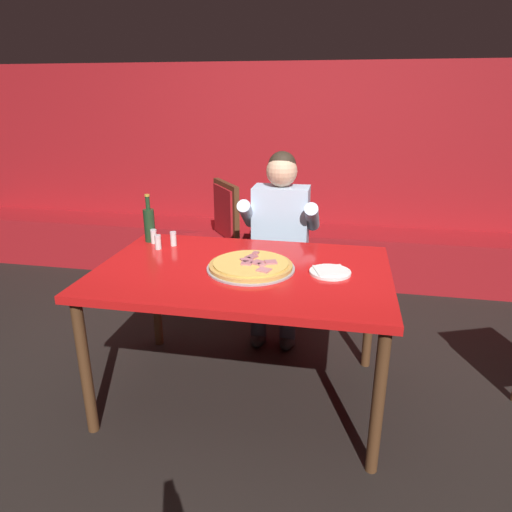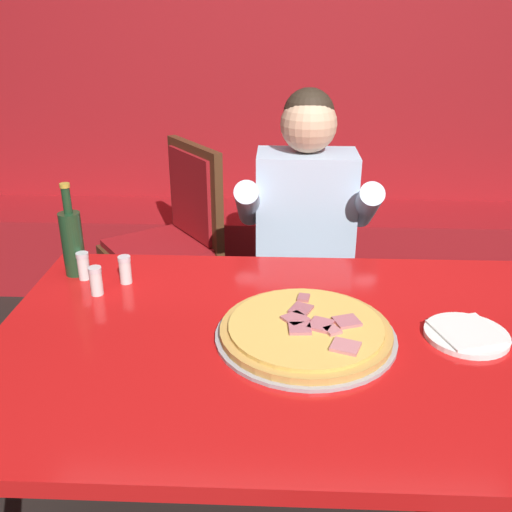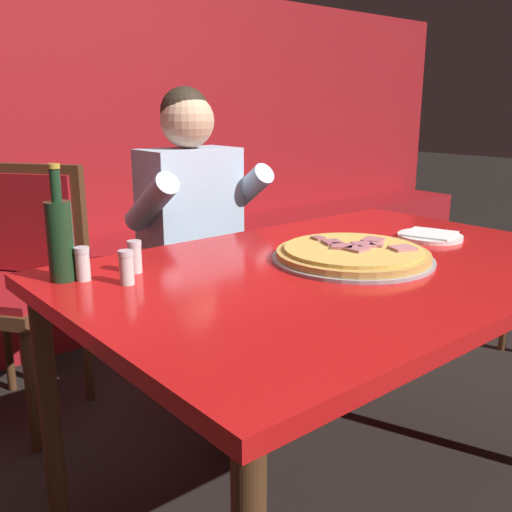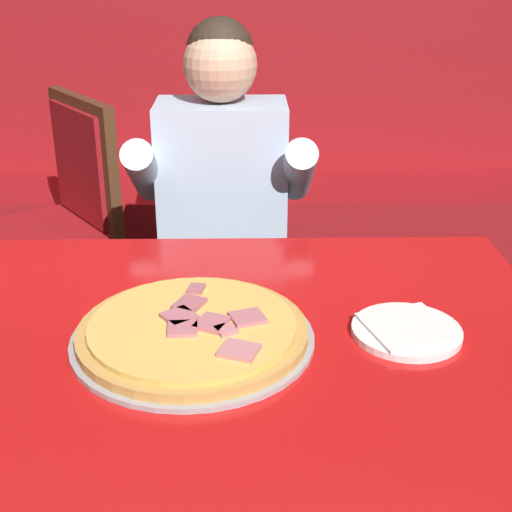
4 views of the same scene
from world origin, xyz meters
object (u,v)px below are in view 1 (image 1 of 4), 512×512
object	(u,v)px
plate_white_paper	(330,272)
shaker_red_pepper_flakes	(154,237)
pizza	(251,266)
dining_chair_far_left	(212,234)
shaker_black_pepper	(158,243)
main_dining_table	(243,281)
diner_seated_blue_shirt	(279,237)
beer_bottle	(149,224)
shaker_parmesan	(173,239)

from	to	relation	value
plate_white_paper	shaker_red_pepper_flakes	distance (m)	1.11
pizza	plate_white_paper	xyz separation A→B (m)	(0.41, 0.01, -0.01)
plate_white_paper	dining_chair_far_left	xyz separation A→B (m)	(-0.96, 1.16, -0.20)
shaker_red_pepper_flakes	shaker_black_pepper	size ratio (longest dim) A/B	1.00
main_dining_table	shaker_black_pepper	distance (m)	0.60
plate_white_paper	diner_seated_blue_shirt	xyz separation A→B (m)	(-0.37, 0.78, -0.08)
beer_bottle	shaker_red_pepper_flakes	size ratio (longest dim) A/B	3.40
main_dining_table	shaker_parmesan	size ratio (longest dim) A/B	17.60
shaker_red_pepper_flakes	diner_seated_blue_shirt	distance (m)	0.85
beer_bottle	dining_chair_far_left	world-z (taller)	beer_bottle
pizza	shaker_red_pepper_flakes	size ratio (longest dim) A/B	5.32
shaker_parmesan	shaker_black_pepper	world-z (taller)	same
pizza	beer_bottle	world-z (taller)	beer_bottle
plate_white_paper	shaker_black_pepper	bearing A→B (deg)	169.04
beer_bottle	pizza	bearing A→B (deg)	-26.11
plate_white_paper	shaker_black_pepper	world-z (taller)	shaker_black_pepper
main_dining_table	shaker_black_pepper	world-z (taller)	shaker_black_pepper
beer_bottle	diner_seated_blue_shirt	world-z (taller)	diner_seated_blue_shirt
main_dining_table	shaker_parmesan	bearing A→B (deg)	149.31
beer_bottle	shaker_black_pepper	bearing A→B (deg)	-51.89
main_dining_table	plate_white_paper	size ratio (longest dim) A/B	7.21
shaker_red_pepper_flakes	shaker_black_pepper	xyz separation A→B (m)	(0.07, -0.10, 0.00)
shaker_red_pepper_flakes	shaker_black_pepper	world-z (taller)	same
shaker_black_pepper	beer_bottle	bearing A→B (deg)	128.11
plate_white_paper	beer_bottle	bearing A→B (deg)	163.43
diner_seated_blue_shirt	dining_chair_far_left	world-z (taller)	diner_seated_blue_shirt
pizza	plate_white_paper	bearing A→B (deg)	2.05
shaker_black_pepper	shaker_red_pepper_flakes	bearing A→B (deg)	124.47
diner_seated_blue_shirt	dining_chair_far_left	distance (m)	0.71
plate_white_paper	diner_seated_blue_shirt	bearing A→B (deg)	115.69
beer_bottle	dining_chair_far_left	bearing A→B (deg)	79.97
shaker_red_pepper_flakes	dining_chair_far_left	size ratio (longest dim) A/B	0.09
diner_seated_blue_shirt	shaker_black_pepper	bearing A→B (deg)	-137.12
shaker_parmesan	shaker_black_pepper	xyz separation A→B (m)	(-0.06, -0.08, 0.00)
pizza	shaker_red_pepper_flakes	xyz separation A→B (m)	(-0.66, 0.31, 0.02)
plate_white_paper	shaker_parmesan	bearing A→B (deg)	163.79
pizza	shaker_black_pepper	world-z (taller)	shaker_black_pepper
pizza	plate_white_paper	distance (m)	0.41
shaker_red_pepper_flakes	diner_seated_blue_shirt	bearing A→B (deg)	34.73
main_dining_table	diner_seated_blue_shirt	xyz separation A→B (m)	(0.08, 0.79, 0.00)
shaker_red_pepper_flakes	plate_white_paper	bearing A→B (deg)	-15.36
shaker_red_pepper_flakes	shaker_parmesan	xyz separation A→B (m)	(0.13, -0.02, 0.00)
shaker_parmesan	diner_seated_blue_shirt	size ratio (longest dim) A/B	0.07
shaker_red_pepper_flakes	dining_chair_far_left	world-z (taller)	dining_chair_far_left
shaker_parmesan	dining_chair_far_left	distance (m)	0.92
dining_chair_far_left	shaker_black_pepper	bearing A→B (deg)	-92.42
main_dining_table	diner_seated_blue_shirt	world-z (taller)	diner_seated_blue_shirt
shaker_parmesan	diner_seated_blue_shirt	bearing A→B (deg)	41.87
main_dining_table	shaker_red_pepper_flakes	bearing A→B (deg)	153.40
beer_bottle	dining_chair_far_left	size ratio (longest dim) A/B	0.30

